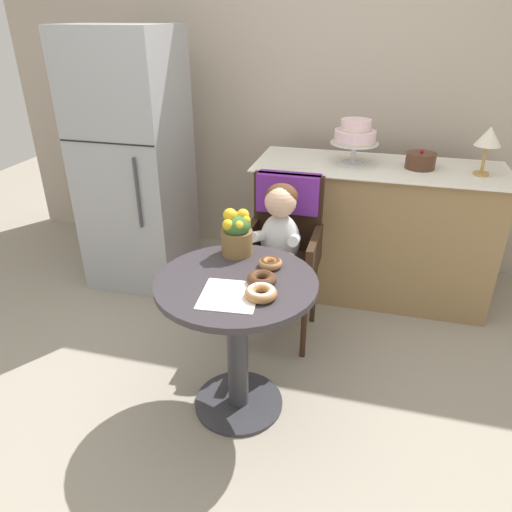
{
  "coord_description": "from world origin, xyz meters",
  "views": [
    {
      "loc": [
        0.54,
        -1.72,
        1.76
      ],
      "look_at": [
        0.05,
        0.15,
        0.77
      ],
      "focal_mm": 33.43,
      "sensor_mm": 36.0,
      "label": 1
    }
  ],
  "objects_px": {
    "seated_child": "(279,237)",
    "refrigerator": "(134,164)",
    "donut_mid": "(261,292)",
    "cafe_table": "(237,320)",
    "wicker_chair": "(284,232)",
    "donut_side": "(270,263)",
    "donut_front": "(262,278)",
    "flower_vase": "(236,232)",
    "round_layer_cake": "(421,161)",
    "tiered_cake_stand": "(355,135)",
    "table_lamp": "(489,138)"
  },
  "relations": [
    {
      "from": "seated_child",
      "to": "refrigerator",
      "type": "relative_size",
      "value": 0.43
    },
    {
      "from": "donut_mid",
      "to": "cafe_table",
      "type": "bearing_deg",
      "value": 141.51
    },
    {
      "from": "wicker_chair",
      "to": "donut_side",
      "type": "relative_size",
      "value": 8.68
    },
    {
      "from": "refrigerator",
      "to": "donut_side",
      "type": "bearing_deg",
      "value": -39.02
    },
    {
      "from": "wicker_chair",
      "to": "donut_front",
      "type": "xyz_separation_m",
      "value": [
        0.05,
        -0.73,
        0.1
      ]
    },
    {
      "from": "flower_vase",
      "to": "round_layer_cake",
      "type": "distance_m",
      "value": 1.37
    },
    {
      "from": "tiered_cake_stand",
      "to": "table_lamp",
      "type": "height_order",
      "value": "table_lamp"
    },
    {
      "from": "cafe_table",
      "to": "refrigerator",
      "type": "distance_m",
      "value": 1.56
    },
    {
      "from": "seated_child",
      "to": "flower_vase",
      "type": "relative_size",
      "value": 3.14
    },
    {
      "from": "donut_side",
      "to": "round_layer_cake",
      "type": "height_order",
      "value": "round_layer_cake"
    },
    {
      "from": "wicker_chair",
      "to": "donut_side",
      "type": "height_order",
      "value": "wicker_chair"
    },
    {
      "from": "donut_mid",
      "to": "donut_side",
      "type": "height_order",
      "value": "donut_mid"
    },
    {
      "from": "tiered_cake_stand",
      "to": "round_layer_cake",
      "type": "relative_size",
      "value": 1.66
    },
    {
      "from": "table_lamp",
      "to": "refrigerator",
      "type": "distance_m",
      "value": 2.21
    },
    {
      "from": "donut_side",
      "to": "flower_vase",
      "type": "distance_m",
      "value": 0.23
    },
    {
      "from": "donut_mid",
      "to": "refrigerator",
      "type": "bearing_deg",
      "value": 134.49
    },
    {
      "from": "flower_vase",
      "to": "cafe_table",
      "type": "bearing_deg",
      "value": -73.88
    },
    {
      "from": "wicker_chair",
      "to": "tiered_cake_stand",
      "type": "bearing_deg",
      "value": 65.01
    },
    {
      "from": "donut_front",
      "to": "tiered_cake_stand",
      "type": "relative_size",
      "value": 0.43
    },
    {
      "from": "cafe_table",
      "to": "donut_mid",
      "type": "xyz_separation_m",
      "value": [
        0.14,
        -0.11,
        0.24
      ]
    },
    {
      "from": "cafe_table",
      "to": "wicker_chair",
      "type": "relative_size",
      "value": 0.75
    },
    {
      "from": "table_lamp",
      "to": "refrigerator",
      "type": "bearing_deg",
      "value": -175.74
    },
    {
      "from": "flower_vase",
      "to": "refrigerator",
      "type": "height_order",
      "value": "refrigerator"
    },
    {
      "from": "seated_child",
      "to": "refrigerator",
      "type": "height_order",
      "value": "refrigerator"
    },
    {
      "from": "donut_mid",
      "to": "refrigerator",
      "type": "distance_m",
      "value": 1.7
    },
    {
      "from": "donut_side",
      "to": "tiered_cake_stand",
      "type": "bearing_deg",
      "value": 77.05
    },
    {
      "from": "donut_front",
      "to": "donut_mid",
      "type": "height_order",
      "value": "donut_mid"
    },
    {
      "from": "cafe_table",
      "to": "seated_child",
      "type": "height_order",
      "value": "seated_child"
    },
    {
      "from": "donut_mid",
      "to": "wicker_chair",
      "type": "bearing_deg",
      "value": 95.15
    },
    {
      "from": "donut_side",
      "to": "refrigerator",
      "type": "relative_size",
      "value": 0.06
    },
    {
      "from": "round_layer_cake",
      "to": "refrigerator",
      "type": "distance_m",
      "value": 1.85
    },
    {
      "from": "donut_mid",
      "to": "tiered_cake_stand",
      "type": "relative_size",
      "value": 0.44
    },
    {
      "from": "cafe_table",
      "to": "donut_mid",
      "type": "bearing_deg",
      "value": -38.49
    },
    {
      "from": "seated_child",
      "to": "round_layer_cake",
      "type": "bearing_deg",
      "value": 45.63
    },
    {
      "from": "tiered_cake_stand",
      "to": "round_layer_cake",
      "type": "bearing_deg",
      "value": 1.84
    },
    {
      "from": "cafe_table",
      "to": "donut_mid",
      "type": "distance_m",
      "value": 0.3
    },
    {
      "from": "seated_child",
      "to": "donut_front",
      "type": "distance_m",
      "value": 0.58
    },
    {
      "from": "donut_front",
      "to": "flower_vase",
      "type": "height_order",
      "value": "flower_vase"
    },
    {
      "from": "cafe_table",
      "to": "table_lamp",
      "type": "bearing_deg",
      "value": 48.08
    },
    {
      "from": "donut_mid",
      "to": "seated_child",
      "type": "bearing_deg",
      "value": 96.32
    },
    {
      "from": "seated_child",
      "to": "tiered_cake_stand",
      "type": "bearing_deg",
      "value": 66.53
    },
    {
      "from": "donut_front",
      "to": "donut_mid",
      "type": "xyz_separation_m",
      "value": [
        0.03,
        -0.12,
        0.0
      ]
    },
    {
      "from": "cafe_table",
      "to": "donut_side",
      "type": "bearing_deg",
      "value": 53.15
    },
    {
      "from": "wicker_chair",
      "to": "flower_vase",
      "type": "bearing_deg",
      "value": -101.75
    },
    {
      "from": "seated_child",
      "to": "round_layer_cake",
      "type": "height_order",
      "value": "round_layer_cake"
    },
    {
      "from": "donut_mid",
      "to": "round_layer_cake",
      "type": "relative_size",
      "value": 0.74
    },
    {
      "from": "donut_front",
      "to": "flower_vase",
      "type": "bearing_deg",
      "value": 127.42
    },
    {
      "from": "table_lamp",
      "to": "donut_front",
      "type": "bearing_deg",
      "value": -128.98
    },
    {
      "from": "seated_child",
      "to": "round_layer_cake",
      "type": "relative_size",
      "value": 4.03
    },
    {
      "from": "donut_side",
      "to": "table_lamp",
      "type": "xyz_separation_m",
      "value": [
        1.02,
        1.11,
        0.37
      ]
    }
  ]
}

